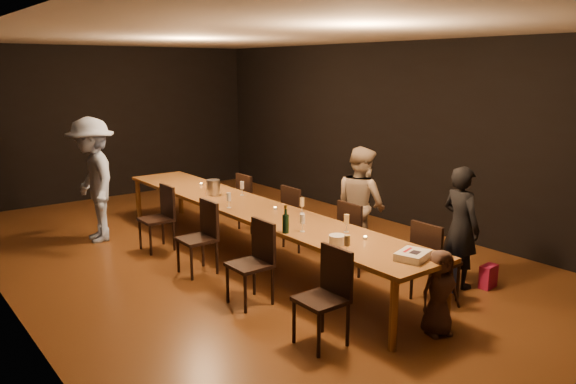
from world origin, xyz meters
TOP-DOWN VIEW (x-y plane):
  - ground at (0.00, 0.00)m, footprint 10.00×10.00m
  - room_shell at (0.00, 0.00)m, footprint 6.04×10.04m
  - table at (0.00, 0.00)m, footprint 0.90×6.00m
  - chair_right_0 at (0.85, -2.40)m, footprint 0.42×0.42m
  - chair_right_1 at (0.85, -1.20)m, footprint 0.42×0.42m
  - chair_right_2 at (0.85, 0.00)m, footprint 0.42×0.42m
  - chair_right_3 at (0.85, 1.20)m, footprint 0.42×0.42m
  - chair_left_0 at (-0.85, -2.40)m, footprint 0.42×0.42m
  - chair_left_1 at (-0.85, -1.20)m, footprint 0.42×0.42m
  - chair_left_2 at (-0.85, 0.00)m, footprint 0.42×0.42m
  - chair_left_3 at (-0.85, 1.20)m, footprint 0.42×0.42m
  - woman_birthday at (1.45, -2.28)m, footprint 0.43×0.58m
  - woman_tan at (1.15, -0.91)m, footprint 0.68×0.83m
  - man_blue at (-1.38, 2.19)m, footprint 0.83×1.28m
  - child at (0.21, -2.94)m, footprint 0.48×0.39m
  - gift_bag_red at (1.67, -2.56)m, footprint 0.25×0.15m
  - gift_bag_blue at (1.17, -2.33)m, footprint 0.27×0.19m
  - birthday_cake at (0.05, -2.72)m, footprint 0.39×0.35m
  - plate_stack at (-0.21, -1.92)m, footprint 0.24×0.24m
  - champagne_bottle at (-0.39, -1.26)m, footprint 0.10×0.10m
  - ice_bucket at (-0.04, 0.96)m, footprint 0.25×0.25m
  - wineglass_0 at (-0.37, -2.24)m, footprint 0.06×0.06m
  - wineglass_1 at (0.18, -1.65)m, footprint 0.06×0.06m
  - wineglass_2 at (-0.21, -1.33)m, footprint 0.06×0.06m
  - wineglass_3 at (0.31, -0.69)m, footprint 0.06×0.06m
  - wineglass_4 at (-0.28, 0.13)m, footprint 0.06×0.06m
  - wineglass_5 at (0.27, 0.66)m, footprint 0.06×0.06m
  - tealight_near at (0.15, -1.98)m, footprint 0.05×0.05m
  - tealight_mid at (0.15, -0.32)m, footprint 0.05×0.05m
  - tealight_far at (0.15, 1.67)m, footprint 0.05×0.05m

SIDE VIEW (x-z plane):
  - ground at x=0.00m, z-range 0.00..0.00m
  - gift_bag_red at x=1.67m, z-range 0.00..0.28m
  - gift_bag_blue at x=1.17m, z-range 0.00..0.33m
  - child at x=0.21m, z-range 0.00..0.87m
  - chair_right_0 at x=0.85m, z-range 0.00..0.93m
  - chair_right_1 at x=0.85m, z-range 0.00..0.93m
  - chair_right_2 at x=0.85m, z-range 0.00..0.93m
  - chair_right_3 at x=0.85m, z-range 0.00..0.93m
  - chair_left_0 at x=-0.85m, z-range 0.00..0.93m
  - chair_left_1 at x=-0.85m, z-range 0.00..0.93m
  - chair_left_2 at x=-0.85m, z-range 0.00..0.93m
  - chair_left_3 at x=-0.85m, z-range 0.00..0.93m
  - table at x=0.00m, z-range 0.33..1.08m
  - woman_birthday at x=1.45m, z-range 0.00..1.46m
  - tealight_near at x=0.15m, z-range 0.75..0.78m
  - tealight_mid at x=0.15m, z-range 0.75..0.78m
  - tealight_far at x=0.15m, z-range 0.75..0.78m
  - woman_tan at x=1.15m, z-range 0.00..1.57m
  - birthday_cake at x=0.05m, z-range 0.75..0.83m
  - plate_stack at x=-0.21m, z-range 0.75..0.85m
  - wineglass_0 at x=-0.37m, z-range 0.75..0.96m
  - wineglass_1 at x=0.18m, z-range 0.75..0.96m
  - wineglass_2 at x=-0.21m, z-range 0.75..0.96m
  - wineglass_3 at x=0.31m, z-range 0.75..0.96m
  - wineglass_4 at x=-0.28m, z-range 0.75..0.96m
  - wineglass_5 at x=0.27m, z-range 0.75..0.96m
  - ice_bucket at x=-0.04m, z-range 0.75..0.97m
  - champagne_bottle at x=-0.39m, z-range 0.75..1.07m
  - man_blue at x=-1.38m, z-range 0.00..1.87m
  - room_shell at x=0.00m, z-range 0.57..3.59m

